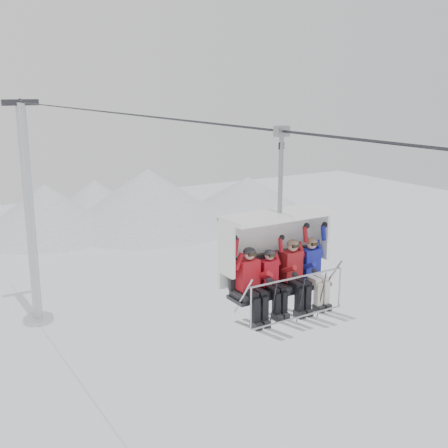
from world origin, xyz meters
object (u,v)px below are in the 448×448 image
skier_far_left (251,281)px  lift_tower_right (31,231)px  skier_center_right (294,272)px  chairlift_carrier (275,250)px  skier_far_right (313,269)px  skier_center_left (271,280)px

skier_far_left → lift_tower_right: bearing=88.0°
skier_far_left → skier_center_right: (1.14, 0.00, 0.00)m
chairlift_carrier → skier_far_right: bearing=-20.2°
chairlift_carrier → skier_center_right: (0.30, -0.30, -0.48)m
skier_far_left → skier_center_right: 1.14m
chairlift_carrier → skier_far_left: chairlift_carrier is taller
chairlift_carrier → skier_far_right: (0.84, -0.31, -0.49)m
lift_tower_right → skier_far_right: (0.84, -24.45, 4.45)m
skier_far_right → lift_tower_right: bearing=92.0°
skier_center_right → skier_far_right: size_ratio=1.03×
lift_tower_right → skier_center_left: size_ratio=7.99×
skier_far_left → skier_center_left: 0.52m
skier_center_left → skier_far_left: bearing=178.3°
lift_tower_right → skier_far_left: size_ratio=7.77×
skier_far_left → skier_far_right: size_ratio=1.03×
chairlift_carrier → skier_far_left: (-0.84, -0.30, -0.48)m
lift_tower_right → skier_center_left: lift_tower_right is taller
skier_center_left → chairlift_carrier: bearing=45.0°
chairlift_carrier → lift_tower_right: bearing=90.0°
lift_tower_right → skier_center_right: size_ratio=7.73×
lift_tower_right → skier_far_left: (-0.84, -24.44, 4.46)m
chairlift_carrier → skier_far_right: 1.02m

